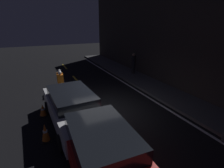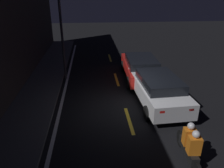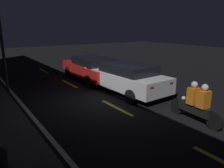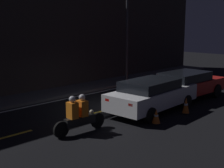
{
  "view_description": "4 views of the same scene",
  "coord_description": "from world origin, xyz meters",
  "px_view_note": "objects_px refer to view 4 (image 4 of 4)",
  "views": [
    {
      "loc": [
        7.05,
        -2.85,
        4.1
      ],
      "look_at": [
        -0.15,
        0.51,
        1.28
      ],
      "focal_mm": 28.0,
      "sensor_mm": 36.0,
      "label": 1
    },
    {
      "loc": [
        -8.57,
        1.46,
        4.99
      ],
      "look_at": [
        1.07,
        0.51,
        0.77
      ],
      "focal_mm": 35.0,
      "sensor_mm": 36.0,
      "label": 2
    },
    {
      "loc": [
        -7.5,
        4.69,
        3.07
      ],
      "look_at": [
        -0.86,
        0.12,
        0.95
      ],
      "focal_mm": 35.0,
      "sensor_mm": 36.0,
      "label": 3
    },
    {
      "loc": [
        -10.06,
        -9.4,
        3.68
      ],
      "look_at": [
        -0.33,
        0.09,
        1.09
      ],
      "focal_mm": 50.0,
      "sensor_mm": 36.0,
      "label": 4
    }
  ],
  "objects_px": {
    "sedan_white": "(152,94)",
    "traffic_cone_near": "(156,117)",
    "taxi_red": "(187,84)",
    "street_lamp": "(127,32)",
    "traffic_cone_mid": "(186,106)",
    "motorcycle": "(78,115)"
  },
  "relations": [
    {
      "from": "sedan_white",
      "to": "motorcycle",
      "type": "distance_m",
      "value": 3.98
    },
    {
      "from": "taxi_red",
      "to": "street_lamp",
      "type": "distance_m",
      "value": 5.14
    },
    {
      "from": "motorcycle",
      "to": "sedan_white",
      "type": "bearing_deg",
      "value": 2.54
    },
    {
      "from": "taxi_red",
      "to": "traffic_cone_mid",
      "type": "distance_m",
      "value": 2.67
    },
    {
      "from": "taxi_red",
      "to": "motorcycle",
      "type": "bearing_deg",
      "value": -177.95
    },
    {
      "from": "sedan_white",
      "to": "traffic_cone_near",
      "type": "xyz_separation_m",
      "value": [
        -1.26,
        -1.15,
        -0.48
      ]
    },
    {
      "from": "motorcycle",
      "to": "traffic_cone_mid",
      "type": "xyz_separation_m",
      "value": [
        4.7,
        -1.35,
        -0.3
      ]
    },
    {
      "from": "taxi_red",
      "to": "traffic_cone_mid",
      "type": "xyz_separation_m",
      "value": [
        -2.26,
        -1.36,
        -0.43
      ]
    },
    {
      "from": "sedan_white",
      "to": "traffic_cone_near",
      "type": "distance_m",
      "value": 1.77
    },
    {
      "from": "street_lamp",
      "to": "sedan_white",
      "type": "bearing_deg",
      "value": -127.42
    },
    {
      "from": "sedan_white",
      "to": "taxi_red",
      "type": "relative_size",
      "value": 1.01
    },
    {
      "from": "traffic_cone_near",
      "to": "taxi_red",
      "type": "bearing_deg",
      "value": 16.8
    },
    {
      "from": "street_lamp",
      "to": "motorcycle",
      "type": "bearing_deg",
      "value": -149.18
    },
    {
      "from": "taxi_red",
      "to": "traffic_cone_near",
      "type": "relative_size",
      "value": 8.24
    },
    {
      "from": "traffic_cone_near",
      "to": "motorcycle",
      "type": "bearing_deg",
      "value": 154.68
    },
    {
      "from": "sedan_white",
      "to": "traffic_cone_mid",
      "type": "bearing_deg",
      "value": -61.5
    },
    {
      "from": "sedan_white",
      "to": "traffic_cone_mid",
      "type": "height_order",
      "value": "sedan_white"
    },
    {
      "from": "motorcycle",
      "to": "street_lamp",
      "type": "xyz_separation_m",
      "value": [
        7.5,
        4.47,
        2.6
      ]
    },
    {
      "from": "traffic_cone_near",
      "to": "sedan_white",
      "type": "bearing_deg",
      "value": 42.26
    },
    {
      "from": "taxi_red",
      "to": "traffic_cone_near",
      "type": "xyz_separation_m",
      "value": [
        -4.26,
        -1.29,
        -0.49
      ]
    },
    {
      "from": "street_lamp",
      "to": "traffic_cone_mid",
      "type": "bearing_deg",
      "value": -115.62
    },
    {
      "from": "traffic_cone_mid",
      "to": "street_lamp",
      "type": "bearing_deg",
      "value": 64.38
    }
  ]
}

